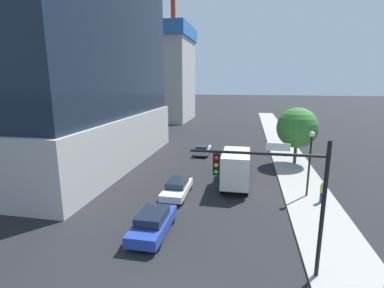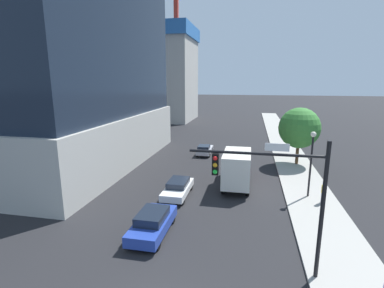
{
  "view_description": "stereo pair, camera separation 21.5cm",
  "coord_description": "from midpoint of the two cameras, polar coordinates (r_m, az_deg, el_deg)",
  "views": [
    {
      "loc": [
        3.36,
        -8.9,
        9.57
      ],
      "look_at": [
        0.02,
        8.2,
        5.73
      ],
      "focal_mm": 26.72,
      "sensor_mm": 36.0,
      "label": 1
    },
    {
      "loc": [
        3.57,
        -8.85,
        9.57
      ],
      "look_at": [
        0.02,
        8.2,
        5.73
      ],
      "focal_mm": 26.72,
      "sensor_mm": 36.0,
      "label": 2
    }
  ],
  "objects": [
    {
      "name": "sidewalk",
      "position": [
        30.84,
        21.01,
        -6.35
      ],
      "size": [
        4.12,
        120.0,
        0.15
      ],
      "primitive_type": "cube",
      "color": "#9E9B93",
      "rests_on": "ground"
    },
    {
      "name": "pedestrian_yellow_shirt",
      "position": [
        25.04,
        24.97,
        -8.78
      ],
      "size": [
        0.34,
        0.34,
        1.68
      ],
      "color": "#38334C",
      "rests_on": "sidewalk"
    },
    {
      "name": "car_white",
      "position": [
        24.6,
        -2.58,
        -8.71
      ],
      "size": [
        1.85,
        4.66,
        1.35
      ],
      "color": "silver",
      "rests_on": "ground"
    },
    {
      "name": "car_silver",
      "position": [
        37.87,
        2.7,
        -1.14
      ],
      "size": [
        1.72,
        4.08,
        1.37
      ],
      "color": "#B7B7BC",
      "rests_on": "ground"
    },
    {
      "name": "car_blue",
      "position": [
        18.99,
        -7.52,
        -15.28
      ],
      "size": [
        1.95,
        4.78,
        1.53
      ],
      "color": "#233D9E",
      "rests_on": "ground"
    },
    {
      "name": "street_lamp",
      "position": [
        25.2,
        23.0,
        -1.89
      ],
      "size": [
        0.44,
        0.44,
        5.48
      ],
      "color": "black",
      "rests_on": "sidewalk"
    },
    {
      "name": "traffic_light_pole",
      "position": [
        14.27,
        16.98,
        -7.7
      ],
      "size": [
        6.45,
        0.48,
        6.83
      ],
      "color": "black",
      "rests_on": "sidewalk"
    },
    {
      "name": "street_tree",
      "position": [
        34.8,
        20.8,
        3.0
      ],
      "size": [
        4.63,
        4.63,
        6.53
      ],
      "color": "brown",
      "rests_on": "sidewalk"
    },
    {
      "name": "construction_building",
      "position": [
        72.53,
        -5.09,
        14.69
      ],
      "size": [
        22.22,
        21.51,
        29.27
      ],
      "color": "#B2AFA8",
      "rests_on": "ground"
    },
    {
      "name": "box_truck",
      "position": [
        26.6,
        9.23,
        -4.52
      ],
      "size": [
        2.39,
        6.84,
        3.42
      ],
      "color": "#B21E1E",
      "rests_on": "ground"
    }
  ]
}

